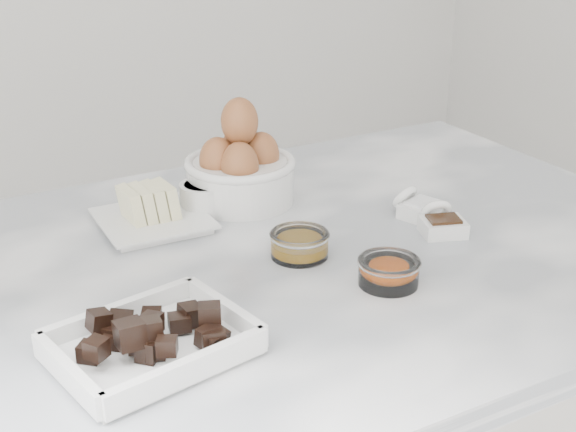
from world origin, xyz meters
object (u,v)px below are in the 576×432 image
object	(u,v)px
sugar_ramekin	(205,196)
egg_bowl	(240,168)
butter_plate	(151,212)
vanilla_spoon	(441,222)
salt_spoon	(417,206)
chocolate_dish	(151,338)
zest_bowl	(389,271)
honey_bowl	(300,244)

from	to	relation	value
sugar_ramekin	egg_bowl	xyz separation A→B (m)	(0.07, 0.01, 0.03)
butter_plate	vanilla_spoon	size ratio (longest dim) A/B	1.81
butter_plate	salt_spoon	xyz separation A→B (m)	(0.37, -0.16, -0.01)
salt_spoon	sugar_ramekin	bearing A→B (deg)	147.83
chocolate_dish	egg_bowl	distance (m)	0.46
chocolate_dish	sugar_ramekin	distance (m)	0.41
chocolate_dish	zest_bowl	world-z (taller)	chocolate_dish
butter_plate	vanilla_spoon	xyz separation A→B (m)	(0.37, -0.23, -0.01)
chocolate_dish	salt_spoon	bearing A→B (deg)	19.02
butter_plate	honey_bowl	world-z (taller)	butter_plate
chocolate_dish	egg_bowl	world-z (taller)	egg_bowl
butter_plate	sugar_ramekin	bearing A→B (deg)	7.04
butter_plate	zest_bowl	distance (m)	0.38
chocolate_dish	salt_spoon	world-z (taller)	chocolate_dish
egg_bowl	vanilla_spoon	size ratio (longest dim) A/B	1.99
sugar_ramekin	vanilla_spoon	bearing A→B (deg)	-41.60
salt_spoon	chocolate_dish	bearing A→B (deg)	-160.98
zest_bowl	vanilla_spoon	size ratio (longest dim) A/B	0.92
zest_bowl	sugar_ramekin	bearing A→B (deg)	108.02
butter_plate	vanilla_spoon	distance (m)	0.43
sugar_ramekin	butter_plate	bearing A→B (deg)	-172.96
sugar_ramekin	salt_spoon	size ratio (longest dim) A/B	0.87
egg_bowl	salt_spoon	xyz separation A→B (m)	(0.21, -0.19, -0.04)
chocolate_dish	sugar_ramekin	world-z (taller)	chocolate_dish
vanilla_spoon	salt_spoon	bearing A→B (deg)	84.27
honey_bowl	chocolate_dish	bearing A→B (deg)	-152.71
butter_plate	salt_spoon	world-z (taller)	butter_plate
vanilla_spoon	salt_spoon	world-z (taller)	same
vanilla_spoon	salt_spoon	xyz separation A→B (m)	(0.01, 0.07, 0.00)
vanilla_spoon	honey_bowl	bearing A→B (deg)	171.59
egg_bowl	salt_spoon	distance (m)	0.29
chocolate_dish	vanilla_spoon	xyz separation A→B (m)	(0.49, 0.10, -0.01)
honey_bowl	salt_spoon	xyz separation A→B (m)	(0.23, 0.03, -0.00)
zest_bowl	salt_spoon	distance (m)	0.23
zest_bowl	chocolate_dish	bearing A→B (deg)	-178.16
butter_plate	zest_bowl	bearing A→B (deg)	-58.06
butter_plate	honey_bowl	xyz separation A→B (m)	(0.14, -0.20, -0.00)
sugar_ramekin	vanilla_spoon	xyz separation A→B (m)	(0.27, -0.24, -0.01)
zest_bowl	salt_spoon	bearing A→B (deg)	43.34
sugar_ramekin	egg_bowl	distance (m)	0.08
honey_bowl	vanilla_spoon	xyz separation A→B (m)	(0.22, -0.03, -0.00)
zest_bowl	egg_bowl	bearing A→B (deg)	96.73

